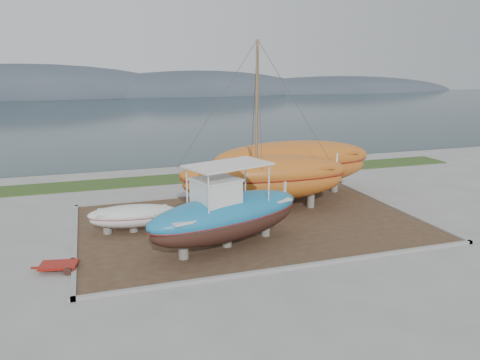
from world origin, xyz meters
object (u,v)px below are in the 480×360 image
object	(u,v)px
orange_sailboat	(265,128)
white_dinghy	(133,219)
orange_bare_hull	(293,169)
red_trailer	(59,267)
blue_caique	(227,206)

from	to	relation	value
orange_sailboat	white_dinghy	bearing A→B (deg)	-163.82
orange_sailboat	orange_bare_hull	xyz separation A→B (m)	(2.96, 2.57, -3.12)
white_dinghy	red_trailer	xyz separation A→B (m)	(-3.48, -3.73, -0.58)
white_dinghy	red_trailer	distance (m)	5.14
white_dinghy	orange_sailboat	xyz separation A→B (m)	(7.75, 1.32, 4.19)
orange_sailboat	orange_bare_hull	size ratio (longest dim) A/B	0.94
orange_sailboat	red_trailer	distance (m)	13.20
red_trailer	orange_bare_hull	bearing A→B (deg)	38.82
red_trailer	blue_caique	bearing A→B (deg)	12.63
blue_caique	orange_bare_hull	size ratio (longest dim) A/B	0.77
orange_sailboat	red_trailer	xyz separation A→B (m)	(-11.23, -5.06, -4.77)
orange_bare_hull	blue_caique	bearing A→B (deg)	-129.44
blue_caique	white_dinghy	bearing A→B (deg)	120.14
orange_bare_hull	red_trailer	bearing A→B (deg)	-148.81
orange_sailboat	orange_bare_hull	world-z (taller)	orange_sailboat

